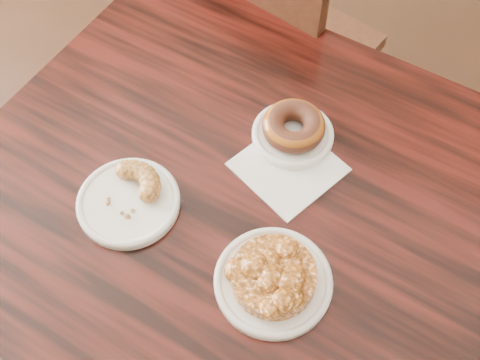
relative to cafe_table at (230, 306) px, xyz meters
The scene contains 10 objects.
floor 0.42m from the cafe_table, 137.25° to the left, with size 5.00×5.00×0.00m, color black.
cafe_table is the anchor object (origin of this frame).
chair_far 0.69m from the cafe_table, 104.79° to the left, with size 0.42×0.42×0.90m, color black, non-canonical shape.
napkin 0.41m from the cafe_table, 71.97° to the left, with size 0.15×0.15×0.00m, color white.
plate_donut 0.43m from the cafe_table, 82.31° to the left, with size 0.14×0.14×0.01m, color white.
plate_cruller 0.41m from the cafe_table, 165.45° to the right, with size 0.17×0.17×0.01m, color white.
plate_fritter 0.40m from the cafe_table, 28.80° to the right, with size 0.18×0.18×0.01m, color silver.
glazed_donut 0.46m from the cafe_table, 82.31° to the left, with size 0.11×0.11×0.04m, color brown.
apple_fritter 0.43m from the cafe_table, 28.80° to the right, with size 0.17×0.17×0.04m, color #432107, non-canonical shape.
cruller_fragment 0.43m from the cafe_table, 165.45° to the right, with size 0.11×0.11×0.03m, color brown, non-canonical shape.
Camera 1 is at (0.37, -0.53, 1.60)m, focal length 45.00 mm.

